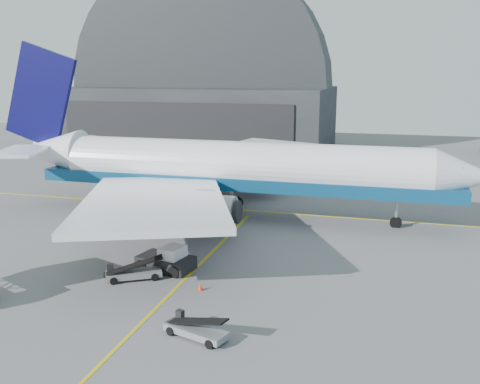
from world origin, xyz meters
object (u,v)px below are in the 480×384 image
(pushback_tug, at_px, (167,261))
(belt_loader_b, at_px, (196,329))
(airliner, at_px, (222,167))
(belt_loader_a, at_px, (133,273))

(pushback_tug, xyz_separation_m, belt_loader_b, (5.84, -9.52, -0.26))
(airliner, relative_size, belt_loader_a, 12.51)
(pushback_tug, bearing_deg, belt_loader_a, -111.91)
(airliner, distance_m, belt_loader_a, 19.76)
(belt_loader_b, bearing_deg, belt_loader_a, 154.32)
(airliner, bearing_deg, pushback_tug, -87.35)
(airliner, bearing_deg, belt_loader_b, -75.84)
(pushback_tug, bearing_deg, belt_loader_b, -46.84)
(belt_loader_b, bearing_deg, airliner, 121.60)
(pushback_tug, distance_m, belt_loader_a, 3.01)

